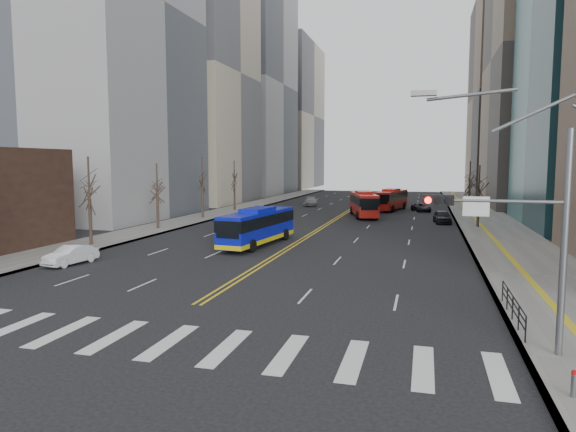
# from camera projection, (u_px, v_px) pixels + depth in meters

# --- Properties ---
(ground) EXTENTS (220.00, 220.00, 0.00)m
(ground) POSITION_uv_depth(u_px,v_px,m) (141.00, 339.00, 19.96)
(ground) COLOR black
(sidewalk_right) EXTENTS (7.00, 130.00, 0.15)m
(sidewalk_right) POSITION_uv_depth(u_px,v_px,m) (487.00, 222.00, 58.68)
(sidewalk_right) COLOR slate
(sidewalk_right) RESTS_ON ground
(sidewalk_left) EXTENTS (5.00, 130.00, 0.15)m
(sidewalk_left) POSITION_uv_depth(u_px,v_px,m) (212.00, 215.00, 67.44)
(sidewalk_left) COLOR slate
(sidewalk_left) RESTS_ON ground
(crosswalk) EXTENTS (26.70, 4.00, 0.01)m
(crosswalk) POSITION_uv_depth(u_px,v_px,m) (141.00, 339.00, 19.96)
(crosswalk) COLOR silver
(crosswalk) RESTS_ON ground
(centerline) EXTENTS (0.55, 100.00, 0.01)m
(centerline) POSITION_uv_depth(u_px,v_px,m) (348.00, 211.00, 72.80)
(centerline) COLOR gold
(centerline) RESTS_ON ground
(office_towers) EXTENTS (83.00, 134.00, 58.00)m
(office_towers) POSITION_uv_depth(u_px,v_px,m) (363.00, 57.00, 83.29)
(office_towers) COLOR gray
(office_towers) RESTS_ON ground
(signal_mast) EXTENTS (5.37, 0.37, 9.39)m
(signal_mast) POSITION_uv_depth(u_px,v_px,m) (520.00, 220.00, 17.84)
(signal_mast) COLOR slate
(signal_mast) RESTS_ON ground
(pedestrian_railing) EXTENTS (0.06, 6.06, 1.02)m
(pedestrian_railing) POSITION_uv_depth(u_px,v_px,m) (513.00, 304.00, 21.96)
(pedestrian_railing) COLOR black
(pedestrian_railing) RESTS_ON sidewalk_right
(street_trees) EXTENTS (35.20, 47.20, 7.60)m
(street_trees) POSITION_uv_depth(u_px,v_px,m) (253.00, 182.00, 54.51)
(street_trees) COLOR black
(street_trees) RESTS_ON ground
(blue_bus) EXTENTS (3.49, 10.81, 3.13)m
(blue_bus) POSITION_uv_depth(u_px,v_px,m) (258.00, 226.00, 42.81)
(blue_bus) COLOR #0B15B0
(blue_bus) RESTS_ON ground
(red_bus_near) EXTENTS (4.88, 10.58, 3.29)m
(red_bus_near) POSITION_uv_depth(u_px,v_px,m) (364.00, 202.00, 65.36)
(red_bus_near) COLOR red
(red_bus_near) RESTS_ON ground
(red_bus_far) EXTENTS (4.32, 10.04, 3.14)m
(red_bus_far) POSITION_uv_depth(u_px,v_px,m) (391.00, 198.00, 74.27)
(red_bus_far) COLOR red
(red_bus_far) RESTS_ON ground
(car_white) EXTENTS (1.96, 4.09, 1.29)m
(car_white) POSITION_uv_depth(u_px,v_px,m) (71.00, 255.00, 34.63)
(car_white) COLOR silver
(car_white) RESTS_ON ground
(car_dark_mid) EXTENTS (2.19, 4.49, 1.47)m
(car_dark_mid) POSITION_uv_depth(u_px,v_px,m) (442.00, 217.00, 58.50)
(car_dark_mid) COLOR black
(car_dark_mid) RESTS_ON ground
(car_silver) EXTENTS (3.00, 5.25, 1.43)m
(car_silver) POSITION_uv_depth(u_px,v_px,m) (311.00, 201.00, 82.25)
(car_silver) COLOR gray
(car_silver) RESTS_ON ground
(car_dark_far) EXTENTS (3.16, 4.57, 1.16)m
(car_dark_far) POSITION_uv_depth(u_px,v_px,m) (421.00, 207.00, 72.70)
(car_dark_far) COLOR black
(car_dark_far) RESTS_ON ground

